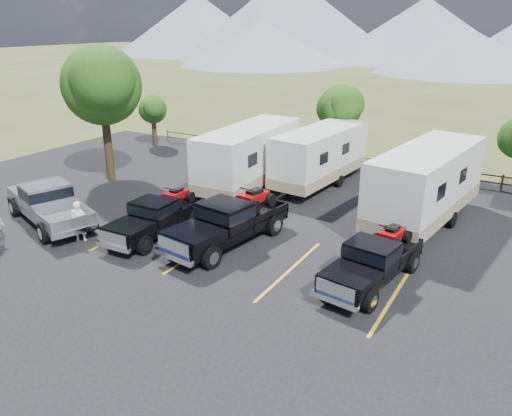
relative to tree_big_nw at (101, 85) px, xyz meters
The scene contains 16 objects.
ground 16.44m from the tree_big_nw, 35.73° to the right, with size 320.00×320.00×0.00m, color #445022.
asphalt_lot 14.99m from the tree_big_nw, 25.65° to the right, with size 44.00×34.00×0.04m, color black.
stall_lines 14.61m from the tree_big_nw, 21.83° to the right, with size 12.12×5.50×0.01m.
tree_big_nw is the anchor object (origin of this frame).
tree_north 14.61m from the tree_big_nw, 43.53° to the left, with size 3.46×3.24×5.25m.
tree_nw_small 9.15m from the tree_big_nw, 113.52° to the left, with size 2.59×2.43×3.85m.
rail_fence 18.06m from the tree_big_nw, 33.08° to the left, with size 36.12×0.12×1.00m.
mountain_range 97.10m from the tree_big_nw, 87.10° to the left, with size 209.00×71.00×20.00m.
rig_left 10.40m from the tree_big_nw, 31.99° to the right, with size 2.07×5.56×1.84m.
rig_center 12.76m from the tree_big_nw, 20.28° to the right, with size 2.95×6.60×2.13m.
rig_right 18.67m from the tree_big_nw, 13.90° to the right, with size 2.54×5.66×1.82m.
trailer_left 9.32m from the tree_big_nw, 18.26° to the left, with size 2.91×10.10×3.51m.
trailer_center 13.02m from the tree_big_nw, 25.33° to the left, with size 3.07×9.45×3.27m.
trailer_right 18.33m from the tree_big_nw, ahead, with size 3.78×10.44×3.61m.
pickup_silver 8.40m from the tree_big_nw, 67.37° to the right, with size 6.75×4.06×1.93m.
person_a 10.13m from the tree_big_nw, 52.69° to the right, with size 0.66×0.44×1.82m, color white.
Camera 1 is at (9.46, -11.45, 9.04)m, focal length 35.00 mm.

